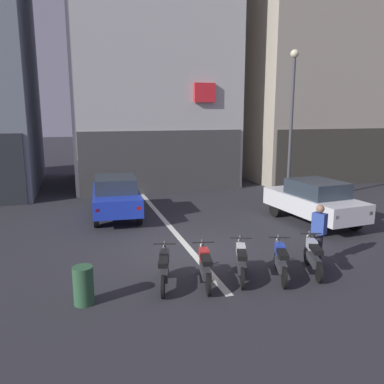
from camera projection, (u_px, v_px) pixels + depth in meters
name	position (u px, v px, depth m)	size (l,w,h in m)	color
ground_plane	(192.00, 252.00, 11.64)	(120.00, 120.00, 0.00)	#2B2B30
lane_centre_line	(152.00, 206.00, 17.26)	(0.20, 18.00, 0.01)	silver
building_mid_block	(147.00, 38.00, 22.17)	(8.78, 7.92, 16.50)	silver
building_far_right	(301.00, 63.00, 25.25)	(8.47, 9.24, 14.47)	#B2A893
car_blue_crossing_near	(116.00, 195.00, 15.35)	(2.02, 4.20, 1.64)	black
car_white_parked_kerbside	(314.00, 200.00, 14.47)	(2.12, 4.24, 1.64)	black
car_silver_down_street	(150.00, 163.00, 25.03)	(1.94, 4.17, 1.64)	black
street_lamp	(292.00, 113.00, 16.88)	(0.36, 0.36, 6.70)	#47474C
motorcycle_black_row_leftmost	(164.00, 268.00, 9.25)	(0.63, 1.62, 0.98)	black
motorcycle_red_row_left_mid	(205.00, 266.00, 9.36)	(0.55, 1.65, 0.98)	black
motorcycle_white_row_centre	(241.00, 261.00, 9.68)	(0.71, 1.59, 0.98)	black
motorcycle_blue_row_right_mid	(281.00, 260.00, 9.72)	(0.71, 1.59, 0.98)	black
motorcycle_silver_row_rightmost	(313.00, 256.00, 10.04)	(0.69, 1.60, 0.98)	black
person_by_motorcycles	(319.00, 234.00, 10.55)	(0.36, 0.42, 1.67)	#23232D
trash_bin	(83.00, 285.00, 8.40)	(0.44, 0.44, 0.85)	#2D5938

